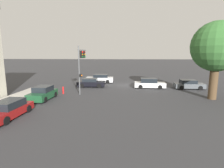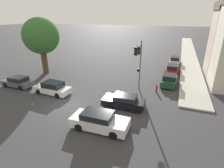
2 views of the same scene
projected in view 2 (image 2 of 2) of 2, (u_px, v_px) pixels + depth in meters
ground_plane at (67, 106)px, 17.87m from camera, size 300.00×300.00×0.00m
sidewalk_strip at (188, 52)px, 43.12m from camera, size 3.28×60.00×0.16m
street_tree at (41, 36)px, 26.02m from camera, size 5.37×5.37×8.48m
traffic_signal at (138, 57)px, 20.17m from camera, size 0.64×2.24×5.99m
crossing_car_0 at (18, 82)px, 22.62m from camera, size 4.14×1.88×1.32m
crossing_car_1 at (124, 101)px, 17.52m from camera, size 4.24×2.01×1.32m
crossing_car_2 at (53, 88)px, 20.57m from camera, size 4.54×2.01×1.45m
crossing_car_3 at (99, 121)px, 14.14m from camera, size 4.75×2.10×1.47m
parked_car_0 at (169, 80)px, 23.03m from camera, size 2.04×3.96×1.48m
parked_car_1 at (173, 69)px, 27.94m from camera, size 1.98×4.52×1.37m
parked_car_2 at (175, 60)px, 33.06m from camera, size 1.95×4.37×1.44m
fire_hydrant at (157, 88)px, 20.99m from camera, size 0.22×0.22×0.92m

